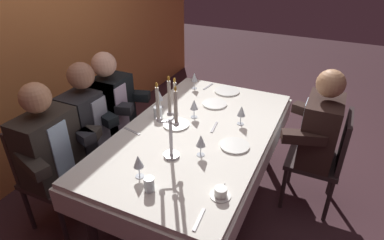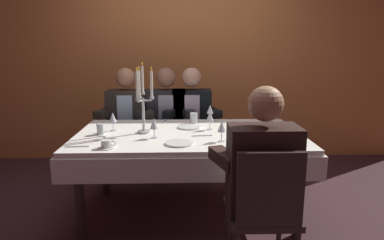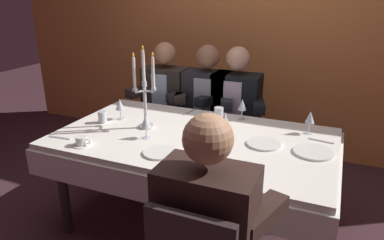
% 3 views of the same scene
% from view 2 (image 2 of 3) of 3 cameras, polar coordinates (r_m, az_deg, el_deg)
% --- Properties ---
extents(ground_plane, '(12.00, 12.00, 0.00)m').
position_cam_2_polar(ground_plane, '(3.19, -0.50, -15.14)').
color(ground_plane, '#40262C').
extents(back_wall, '(6.00, 0.12, 2.70)m').
position_cam_2_polar(back_wall, '(4.50, -1.01, 10.71)').
color(back_wall, '#D98243').
rests_on(back_wall, ground_plane).
extents(dining_table, '(1.94, 1.14, 0.74)m').
position_cam_2_polar(dining_table, '(2.96, -0.52, -4.37)').
color(dining_table, white).
rests_on(dining_table, ground_plane).
extents(candelabra, '(0.15, 0.17, 0.60)m').
position_cam_2_polar(candelabra, '(2.90, -8.17, 3.04)').
color(candelabra, silver).
rests_on(candelabra, dining_table).
extents(dinner_plate_0, '(0.22, 0.22, 0.01)m').
position_cam_2_polar(dinner_plate_0, '(2.59, -2.13, -3.87)').
color(dinner_plate_0, white).
rests_on(dinner_plate_0, dining_table).
extents(dinner_plate_1, '(0.22, 0.22, 0.01)m').
position_cam_2_polar(dinner_plate_1, '(3.01, 8.72, -1.74)').
color(dinner_plate_1, white).
rests_on(dinner_plate_1, dining_table).
extents(dinner_plate_2, '(0.21, 0.21, 0.01)m').
position_cam_2_polar(dinner_plate_2, '(3.10, -0.47, -1.18)').
color(dinner_plate_2, white).
rests_on(dinner_plate_2, dining_table).
extents(dinner_plate_3, '(0.25, 0.25, 0.01)m').
position_cam_2_polar(dinner_plate_3, '(3.08, 14.44, -1.69)').
color(dinner_plate_3, white).
rests_on(dinner_plate_3, dining_table).
extents(wine_glass_0, '(0.07, 0.07, 0.16)m').
position_cam_2_polar(wine_glass_0, '(3.35, 11.97, 1.42)').
color(wine_glass_0, silver).
rests_on(wine_glass_0, dining_table).
extents(wine_glass_1, '(0.07, 0.07, 0.16)m').
position_cam_2_polar(wine_glass_1, '(3.36, 3.02, 1.71)').
color(wine_glass_1, silver).
rests_on(wine_glass_1, dining_table).
extents(wine_glass_2, '(0.07, 0.07, 0.16)m').
position_cam_2_polar(wine_glass_2, '(3.02, 3.02, 0.51)').
color(wine_glass_2, silver).
rests_on(wine_glass_2, dining_table).
extents(wine_glass_3, '(0.07, 0.07, 0.16)m').
position_cam_2_polar(wine_glass_3, '(2.75, -6.35, -0.69)').
color(wine_glass_3, silver).
rests_on(wine_glass_3, dining_table).
extents(wine_glass_4, '(0.07, 0.07, 0.16)m').
position_cam_2_polar(wine_glass_4, '(2.64, 4.98, -1.14)').
color(wine_glass_4, silver).
rests_on(wine_glass_4, dining_table).
extents(wine_glass_5, '(0.07, 0.07, 0.16)m').
position_cam_2_polar(wine_glass_5, '(3.05, -13.07, 0.34)').
color(wine_glass_5, silver).
rests_on(wine_glass_5, dining_table).
extents(water_tumbler_0, '(0.06, 0.06, 0.09)m').
position_cam_2_polar(water_tumbler_0, '(2.97, -14.99, -1.47)').
color(water_tumbler_0, silver).
rests_on(water_tumbler_0, dining_table).
extents(water_tumbler_1, '(0.07, 0.07, 0.10)m').
position_cam_2_polar(water_tumbler_1, '(3.28, 0.28, 0.33)').
color(water_tumbler_1, silver).
rests_on(water_tumbler_1, dining_table).
extents(coffee_cup_0, '(0.13, 0.12, 0.06)m').
position_cam_2_polar(coffee_cup_0, '(2.56, -14.06, -4.00)').
color(coffee_cup_0, white).
rests_on(coffee_cup_0, dining_table).
extents(fork_0, '(0.05, 0.17, 0.01)m').
position_cam_2_polar(fork_0, '(3.37, -4.52, -0.22)').
color(fork_0, '#B7B7BC').
rests_on(fork_0, dining_table).
extents(fork_1, '(0.17, 0.04, 0.01)m').
position_cam_2_polar(fork_1, '(3.29, 13.93, -0.86)').
color(fork_1, '#B7B7BC').
rests_on(fork_1, dining_table).
extents(spoon_2, '(0.17, 0.04, 0.01)m').
position_cam_2_polar(spoon_2, '(2.82, 1.68, -2.61)').
color(spoon_2, '#B7B7BC').
rests_on(spoon_2, dining_table).
extents(fork_3, '(0.17, 0.03, 0.01)m').
position_cam_2_polar(fork_3, '(2.66, -18.56, -4.21)').
color(fork_3, '#B7B7BC').
rests_on(fork_3, dining_table).
extents(seated_diner_0, '(0.63, 0.48, 1.24)m').
position_cam_2_polar(seated_diner_0, '(3.84, -10.77, 1.01)').
color(seated_diner_0, '#312626').
rests_on(seated_diner_0, ground_plane).
extents(seated_diner_1, '(0.63, 0.48, 1.24)m').
position_cam_2_polar(seated_diner_1, '(3.79, -4.28, 1.07)').
color(seated_diner_1, '#312626').
rests_on(seated_diner_1, ground_plane).
extents(seated_diner_2, '(0.63, 0.48, 1.24)m').
position_cam_2_polar(seated_diner_2, '(3.79, -0.05, 1.10)').
color(seated_diner_2, '#312626').
rests_on(seated_diner_2, ground_plane).
extents(seated_diner_3, '(0.63, 0.48, 1.24)m').
position_cam_2_polar(seated_diner_3, '(2.14, 11.75, -7.99)').
color(seated_diner_3, '#312626').
rests_on(seated_diner_3, ground_plane).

